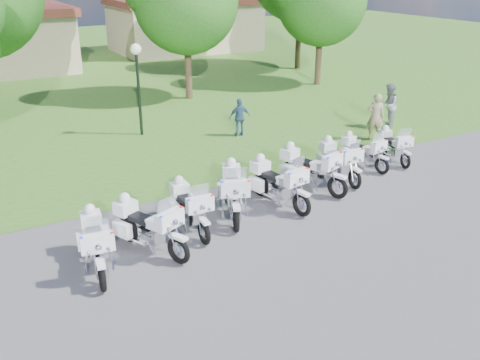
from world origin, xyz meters
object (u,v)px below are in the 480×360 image
motorcycle_2 (189,206)px  motorcycle_1 (147,225)px  bystander_a (376,117)px  bystander_b (388,106)px  motorcycle_6 (339,160)px  motorcycle_7 (362,151)px  motorcycle_8 (393,145)px  motorcycle_4 (277,182)px  motorcycle_5 (310,168)px  lamp_post (137,66)px  bystander_c (240,117)px  motorcycle_3 (233,191)px  motorcycle_0 (95,242)px

motorcycle_2 → motorcycle_1: bearing=24.7°
bystander_a → bystander_b: bearing=-111.9°
motorcycle_6 → motorcycle_7: (1.44, 0.44, -0.06)m
motorcycle_8 → bystander_b: 4.33m
motorcycle_2 → bystander_a: 10.54m
bystander_b → motorcycle_4: bearing=-12.8°
motorcycle_2 → motorcycle_7: motorcycle_2 is taller
motorcycle_5 → lamp_post: lamp_post is taller
motorcycle_5 → bystander_b: (7.13, 3.90, 0.24)m
motorcycle_4 → bystander_c: bearing=-119.1°
motorcycle_3 → bystander_a: size_ratio=1.27×
motorcycle_0 → motorcycle_3: size_ratio=1.00×
motorcycle_1 → lamp_post: bearing=-132.0°
motorcycle_4 → motorcycle_1: bearing=0.7°
motorcycle_0 → motorcycle_5: size_ratio=0.97×
bystander_c → bystander_b: bearing=171.6°
bystander_c → motorcycle_5: bearing=92.2°
motorcycle_6 → bystander_a: bystander_a is taller
motorcycle_3 → motorcycle_8: 7.39m
motorcycle_1 → motorcycle_2: motorcycle_1 is taller
motorcycle_3 → motorcycle_7: size_ratio=1.14×
motorcycle_2 → motorcycle_5: 4.54m
motorcycle_2 → bystander_c: (5.34, 6.65, 0.13)m
motorcycle_7 → motorcycle_8: (1.45, -0.04, -0.01)m
motorcycle_1 → motorcycle_8: 10.38m
motorcycle_2 → motorcycle_3: (1.48, 0.22, 0.07)m
motorcycle_4 → bystander_c: (2.38, 6.49, 0.08)m
motorcycle_5 → motorcycle_6: bearing=173.0°
motorcycle_0 → bystander_c: motorcycle_0 is taller
motorcycle_0 → motorcycle_8: motorcycle_0 is taller
motorcycle_2 → motorcycle_7: (7.34, 1.32, -0.06)m
bystander_a → motorcycle_2: bearing=56.4°
motorcycle_5 → motorcycle_6: 1.43m
motorcycle_1 → bystander_a: 12.07m
motorcycle_1 → motorcycle_5: (5.92, 1.20, 0.02)m
motorcycle_7 → motorcycle_4: bearing=6.7°
lamp_post → bystander_c: (3.55, -2.17, -2.10)m
motorcycle_1 → motorcycle_4: motorcycle_4 is taller
motorcycle_1 → bystander_b: 14.01m
motorcycle_1 → motorcycle_2: (1.42, 0.57, -0.05)m
motorcycle_4 → motorcycle_6: motorcycle_4 is taller
motorcycle_8 → bystander_c: bearing=-42.9°
motorcycle_2 → motorcycle_5: (4.50, 0.63, 0.07)m
bystander_a → bystander_b: bystander_b is taller
motorcycle_4 → bystander_a: (6.97, 3.35, 0.25)m
bystander_c → lamp_post: bearing=-21.3°
motorcycle_6 → motorcycle_8: size_ratio=1.14×
bystander_a → motorcycle_8: bearing=99.8°
motorcycle_8 → lamp_post: (-7.00, 7.55, 2.30)m
motorcycle_6 → motorcycle_7: motorcycle_6 is taller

